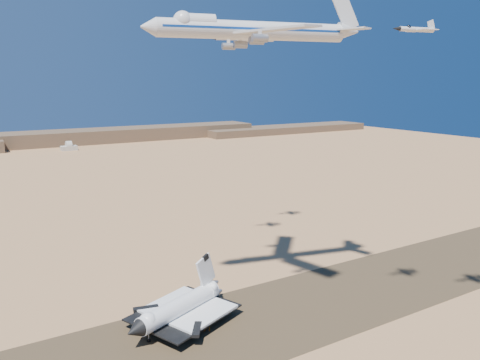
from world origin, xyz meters
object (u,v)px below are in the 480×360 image
crew_a (210,329)px  crew_c (205,329)px  shuttle (179,309)px  carrier_747 (247,30)px  chase_jet_d (229,38)px  crew_b (204,327)px  chase_jet_e (260,40)px  chase_jet_a (416,29)px

crew_a → crew_c: 1.60m
shuttle → carrier_747: carrier_747 is taller
shuttle → chase_jet_d: 115.84m
crew_a → crew_c: crew_c is taller
crew_b → chase_jet_e: size_ratio=0.10×
crew_c → chase_jet_e: bearing=-114.1°
shuttle → crew_b: (5.74, -7.73, -4.90)m
shuttle → carrier_747: (27.09, -0.29, 93.58)m
shuttle → chase_jet_e: size_ratio=2.82×
crew_a → chase_jet_d: chase_jet_d is taller
crew_b → chase_jet_a: (53.27, -34.71, 96.64)m
crew_a → chase_jet_e: (64.85, 68.86, 101.78)m
crew_a → chase_jet_a: 114.63m
chase_jet_a → chase_jet_e: 102.64m
carrier_747 → chase_jet_d: bearing=80.7°
chase_jet_d → chase_jet_e: size_ratio=0.99×
carrier_747 → crew_b: size_ratio=47.73×
carrier_747 → crew_a: bearing=-141.6°
carrier_747 → chase_jet_e: size_ratio=4.92×
crew_b → chase_jet_e: 138.56m
shuttle → crew_a: size_ratio=27.63×
crew_a → chase_jet_a: chase_jet_a is taller
chase_jet_e → shuttle: bearing=-124.8°
crew_a → chase_jet_d: (39.96, 55.74, 100.29)m
carrier_747 → crew_c: (-21.65, -8.56, -98.37)m
chase_jet_a → crew_c: bearing=158.5°
crew_c → chase_jet_d: 121.53m
carrier_747 → crew_b: bearing=-147.1°
carrier_747 → crew_c: carrier_747 is taller
chase_jet_a → crew_a: bearing=158.4°
crew_c → shuttle: bearing=-38.2°
crew_a → shuttle: bearing=44.1°
crew_c → chase_jet_a: chase_jet_a is taller
crew_a → chase_jet_e: chase_jet_e is taller
chase_jet_e → chase_jet_d: bearing=-136.6°
crew_c → chase_jet_e: size_ratio=0.12×
chase_jet_a → chase_jet_e: chase_jet_e is taller
shuttle → chase_jet_d: (46.81, 46.16, 95.38)m
shuttle → chase_jet_d: chase_jet_d is taller
shuttle → carrier_747: 97.43m
crew_a → crew_c: size_ratio=0.87×
chase_jet_d → crew_b: bearing=-108.1°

